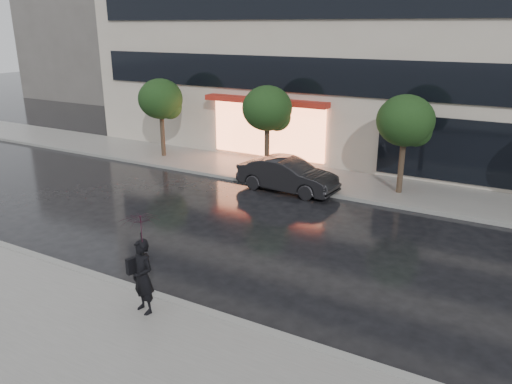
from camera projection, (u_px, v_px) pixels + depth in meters
The scene contains 11 objects.
ground at pixel (186, 283), 13.11m from camera, with size 120.00×120.00×0.00m, color black.
sidewalk_near at pixel (91, 347), 10.41m from camera, with size 60.00×4.50×0.12m, color slate.
sidewalk_far at pixel (330, 181), 21.54m from camera, with size 60.00×3.50×0.12m, color slate.
curb_near at pixel (161, 298), 12.26m from camera, with size 60.00×0.25×0.14m, color gray.
curb_far at pixel (314, 192), 20.10m from camera, with size 60.00×0.25×0.14m, color gray.
bg_building_left at pixel (111, 31), 45.77m from camera, with size 14.00×10.00×12.00m, color #59544F.
tree_far_west at pixel (162, 100), 24.64m from camera, with size 2.20×2.20×3.99m.
tree_mid_west at pixel (269, 110), 21.83m from camera, with size 2.20×2.20×3.99m.
tree_mid_east at pixel (407, 123), 19.02m from camera, with size 2.20×2.20×3.99m.
parked_car at pixel (288, 175), 20.22m from camera, with size 1.44×4.14×1.36m, color black.
pedestrian_with_umbrella at pixel (141, 252), 11.12m from camera, with size 1.08×1.10×2.43m.
Camera 1 is at (7.37, -9.23, 6.44)m, focal length 35.00 mm.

